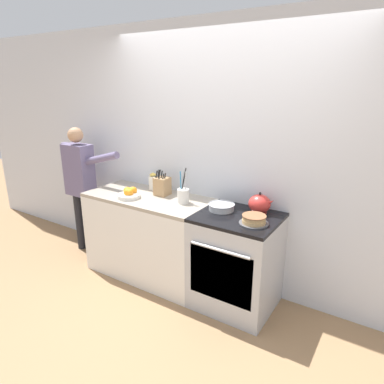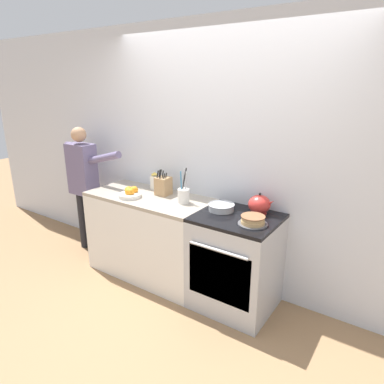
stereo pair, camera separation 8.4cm
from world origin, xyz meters
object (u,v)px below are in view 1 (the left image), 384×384
Objects in this scene: stove_range at (236,261)px; person_baker at (81,180)px; fruit_bowl at (129,194)px; layer_cake at (254,220)px; utensil_crock at (183,195)px; knife_block at (162,186)px; mixing_bowl at (221,207)px; tea_kettle at (260,204)px; milk_carton at (153,182)px.

person_baker reaches higher than stove_range.
person_baker is (-0.90, 0.13, -0.03)m from fruit_bowl.
fruit_bowl reaches higher than stove_range.
layer_cake is 0.71× the size of utensil_crock.
person_baker is at bearing 179.92° from stove_range.
mixing_bowl is at bearing -5.21° from knife_block.
mixing_bowl is at bearing -157.80° from tea_kettle.
milk_carton is 0.13× the size of person_baker.
stove_range is at bearing 154.56° from layer_cake.
knife_block reaches higher than tea_kettle.
knife_block is at bearing 46.94° from fruit_bowl.
stove_range is 0.58m from tea_kettle.
knife_block is 0.80× the size of utensil_crock.
mixing_bowl is (-0.38, 0.14, -0.00)m from layer_cake.
utensil_crock reaches higher than layer_cake.
stove_range is at bearing -6.89° from person_baker.
utensil_crock is at bearing -19.25° from milk_carton.
mixing_bowl is 0.74m from knife_block.
person_baker is at bearing 177.66° from layer_cake.
tea_kettle is at bearing 11.85° from utensil_crock.
person_baker reaches higher than milk_carton.
mixing_bowl is (-0.19, 0.05, 0.48)m from stove_range.
tea_kettle is 2.19m from person_baker.
layer_cake is 0.40m from mixing_bowl.
stove_range is 0.52m from mixing_bowl.
person_baker is (-2.19, -0.18, -0.07)m from tea_kettle.
layer_cake reaches higher than stove_range.
layer_cake is at bearing -8.48° from utensil_crock.
utensil_crock is 0.58m from fruit_bowl.
milk_carton is (-0.19, 0.09, -0.00)m from knife_block.
fruit_bowl is at bearing -96.87° from milk_carton.
knife_block is 1.14m from person_baker.
layer_cake is at bearing -25.44° from stove_range.
stove_range is 3.23× the size of knife_block.
mixing_bowl is 0.88× the size of knife_block.
layer_cake is 1.13m from knife_block.
stove_range is 3.68× the size of tea_kettle.
stove_range is 1.08m from knife_block.
layer_cake is 1.26× the size of milk_carton.
stove_range is at bearing 6.47° from fruit_bowl.
layer_cake is 0.28m from tea_kettle.
person_baker is at bearing -174.21° from knife_block.
milk_carton reaches higher than mixing_bowl.
utensil_crock is 1.77× the size of milk_carton.
mixing_bowl is at bearing -9.64° from milk_carton.
fruit_bowl is 1.19× the size of milk_carton.
knife_block is 1.43× the size of milk_carton.
milk_carton is at bearing 169.43° from stove_range.
tea_kettle is 0.74m from utensil_crock.
milk_carton reaches higher than fruit_bowl.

